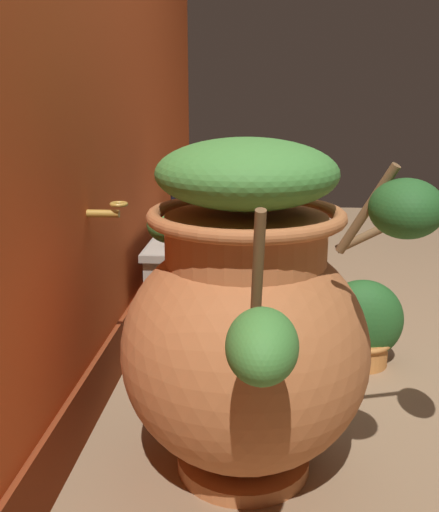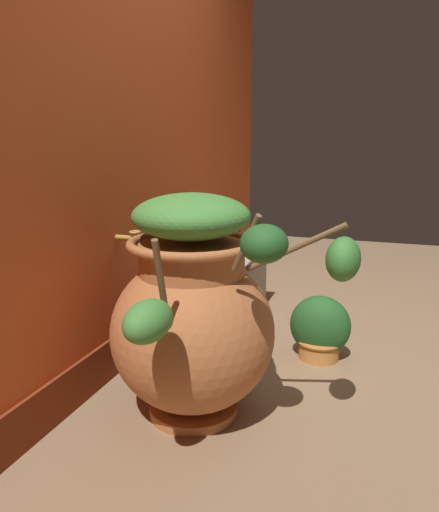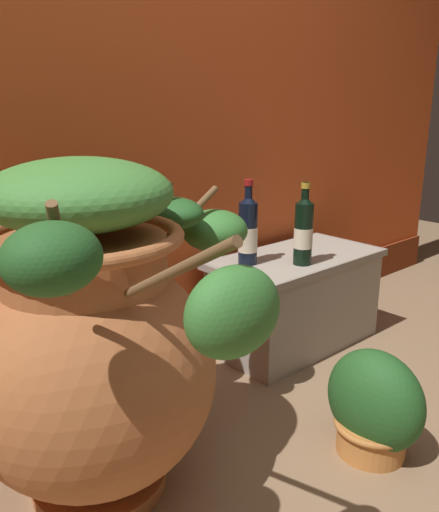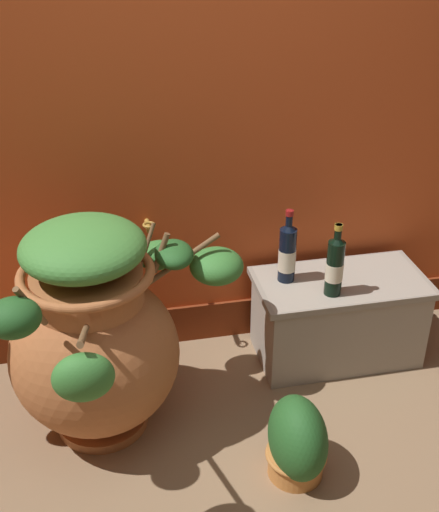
% 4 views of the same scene
% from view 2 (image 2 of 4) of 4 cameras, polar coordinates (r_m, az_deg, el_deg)
% --- Properties ---
extents(ground_plane, '(7.00, 7.00, 0.00)m').
position_cam_2_polar(ground_plane, '(2.44, 14.84, -14.42)').
color(ground_plane, '#896B4C').
extents(back_wall, '(4.40, 0.33, 2.60)m').
position_cam_2_polar(back_wall, '(2.53, -12.59, 16.90)').
color(back_wall, '#D15123').
rests_on(back_wall, ground_plane).
extents(terracotta_urn, '(1.19, 0.97, 0.92)m').
position_cam_2_polar(terracotta_urn, '(1.98, -2.95, -6.43)').
color(terracotta_urn, '#B26638').
rests_on(terracotta_urn, ground_plane).
extents(stone_ledge, '(0.78, 0.41, 0.41)m').
position_cam_2_polar(stone_ledge, '(3.12, 0.45, -3.36)').
color(stone_ledge, '#9E9384').
rests_on(stone_ledge, ground_plane).
extents(wine_bottle_left, '(0.08, 0.08, 0.34)m').
position_cam_2_polar(wine_bottle_left, '(2.94, 1.71, 2.34)').
color(wine_bottle_left, black).
rests_on(wine_bottle_left, stone_ledge).
extents(wine_bottle_middle, '(0.08, 0.08, 0.35)m').
position_cam_2_polar(wine_bottle_middle, '(2.84, -2.20, 1.87)').
color(wine_bottle_middle, black).
rests_on(wine_bottle_middle, stone_ledge).
extents(potted_shrub, '(0.23, 0.31, 0.34)m').
position_cam_2_polar(potted_shrub, '(2.63, 11.61, -8.45)').
color(potted_shrub, '#CC7F3D').
rests_on(potted_shrub, ground_plane).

